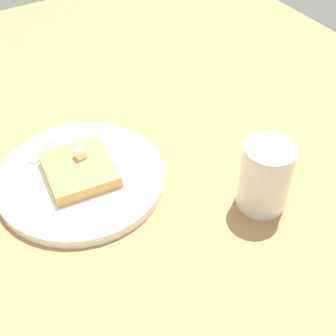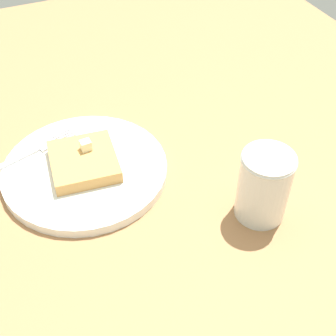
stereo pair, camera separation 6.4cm
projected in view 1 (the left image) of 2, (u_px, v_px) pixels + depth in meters
table_surface at (107, 176)px, 70.55cm from camera, size 123.25×123.25×1.84cm
plate at (80, 175)px, 68.11cm from camera, size 24.24×24.24×1.48cm
toast_slice_center at (78, 168)px, 67.01cm from camera, size 10.37×10.97×1.95cm
butter_pat_primary at (80, 153)px, 66.67cm from camera, size 1.60×1.45×1.52cm
fork at (24, 164)px, 68.69cm from camera, size 15.70×6.16×0.36cm
syrup_jar at (265, 179)px, 62.26cm from camera, size 7.04×7.04×10.15cm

